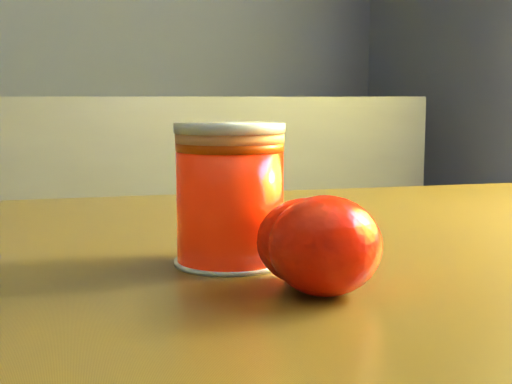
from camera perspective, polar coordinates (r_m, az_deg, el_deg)
name	(u,v)px	position (r m, az deg, el deg)	size (l,w,h in m)	color
table	(319,377)	(0.58, 5.05, -14.55)	(1.11, 0.83, 0.78)	brown
juice_glass	(230,195)	(0.51, -2.10, -0.23)	(0.08, 0.08, 0.10)	red
orange_front	(325,246)	(0.43, 5.55, -4.29)	(0.07, 0.07, 0.06)	#FF1B05
orange_back	(305,241)	(0.46, 3.97, -3.96)	(0.06, 0.06, 0.06)	#FF1B05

